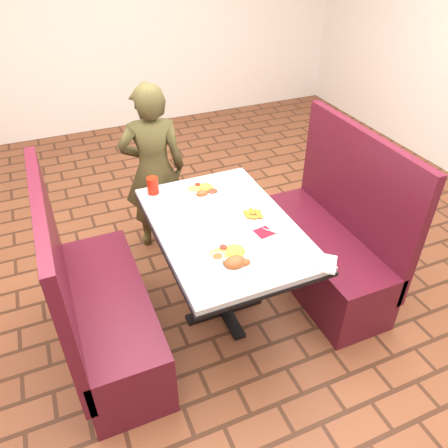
{
  "coord_description": "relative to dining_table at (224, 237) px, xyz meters",
  "views": [
    {
      "loc": [
        -0.83,
        -1.96,
        2.29
      ],
      "look_at": [
        0.0,
        0.0,
        0.75
      ],
      "focal_mm": 35.0,
      "sensor_mm": 36.0,
      "label": 1
    }
  ],
  "objects": [
    {
      "name": "paper_napkin",
      "position": [
        0.32,
        -0.52,
        0.1
      ],
      "size": [
        0.25,
        0.24,
        0.01
      ],
      "primitive_type": "cube",
      "rotation": [
        0.0,
        0.0,
        -0.69
      ],
      "color": "white",
      "rests_on": "dining_table"
    },
    {
      "name": "far_dinner_plate",
      "position": [
        0.02,
        0.39,
        0.12
      ],
      "size": [
        0.25,
        0.25,
        0.06
      ],
      "rotation": [
        0.0,
        0.0,
        -0.18
      ],
      "color": "white",
      "rests_on": "dining_table"
    },
    {
      "name": "booth_bench_left",
      "position": [
        -0.8,
        0.0,
        -0.32
      ],
      "size": [
        0.47,
        1.2,
        1.17
      ],
      "color": "#5A1424",
      "rests_on": "ground"
    },
    {
      "name": "room",
      "position": [
        0.0,
        0.0,
        1.26
      ],
      "size": [
        7.0,
        7.04,
        2.82
      ],
      "color": "brown",
      "rests_on": "ground"
    },
    {
      "name": "fork_utensil",
      "position": [
        -0.05,
        -0.4,
        0.11
      ],
      "size": [
        0.03,
        0.16,
        0.0
      ],
      "primitive_type": "cube",
      "rotation": [
        0.0,
        0.0,
        -0.15
      ],
      "color": "silver",
      "rests_on": "dining_table"
    },
    {
      "name": "near_dinner_plate",
      "position": [
        -0.09,
        -0.32,
        0.13
      ],
      "size": [
        0.28,
        0.28,
        0.09
      ],
      "rotation": [
        0.0,
        0.0,
        0.12
      ],
      "color": "white",
      "rests_on": "dining_table"
    },
    {
      "name": "maroon_napkin",
      "position": [
        0.18,
        -0.17,
        0.1
      ],
      "size": [
        0.11,
        0.11,
        0.0
      ],
      "primitive_type": "cube",
      "rotation": [
        0.0,
        0.0,
        0.13
      ],
      "color": "maroon",
      "rests_on": "dining_table"
    },
    {
      "name": "spoon_utensil",
      "position": [
        0.23,
        -0.19,
        0.1
      ],
      "size": [
        0.08,
        0.1,
        0.0
      ],
      "primitive_type": "cube",
      "rotation": [
        0.0,
        0.0,
        0.66
      ],
      "color": "silver",
      "rests_on": "dining_table"
    },
    {
      "name": "dining_table",
      "position": [
        0.0,
        0.0,
        0.0
      ],
      "size": [
        0.81,
        1.21,
        0.75
      ],
      "color": "#B8BABD",
      "rests_on": "ground"
    },
    {
      "name": "red_tumbler",
      "position": [
        -0.29,
        0.51,
        0.15
      ],
      "size": [
        0.08,
        0.08,
        0.11
      ],
      "primitive_type": "cylinder",
      "color": "red",
      "rests_on": "dining_table"
    },
    {
      "name": "lettuce_shreds",
      "position": [
        0.04,
        0.06,
        0.1
      ],
      "size": [
        0.28,
        0.32,
        0.0
      ],
      "primitive_type": null,
      "color": "#81B146",
      "rests_on": "dining_table"
    },
    {
      "name": "booth_bench_right",
      "position": [
        0.8,
        0.0,
        -0.32
      ],
      "size": [
        0.47,
        1.2,
        1.17
      ],
      "color": "#5A1424",
      "rests_on": "ground"
    },
    {
      "name": "knife_utensil",
      "position": [
        -0.03,
        -0.35,
        0.11
      ],
      "size": [
        0.04,
        0.17,
        0.0
      ],
      "primitive_type": "cube",
      "rotation": [
        0.0,
        0.0,
        -0.17
      ],
      "color": "silver",
      "rests_on": "dining_table"
    },
    {
      "name": "plantain_plate",
      "position": [
        0.19,
        -0.0,
        0.11
      ],
      "size": [
        0.2,
        0.2,
        0.03
      ],
      "rotation": [
        0.0,
        0.0,
        0.01
      ],
      "color": "white",
      "rests_on": "dining_table"
    },
    {
      "name": "diner_person",
      "position": [
        -0.18,
        0.95,
        0.02
      ],
      "size": [
        0.54,
        0.4,
        1.35
      ],
      "primitive_type": "imported",
      "rotation": [
        0.0,
        0.0,
        2.96
      ],
      "color": "brown",
      "rests_on": "ground"
    }
  ]
}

